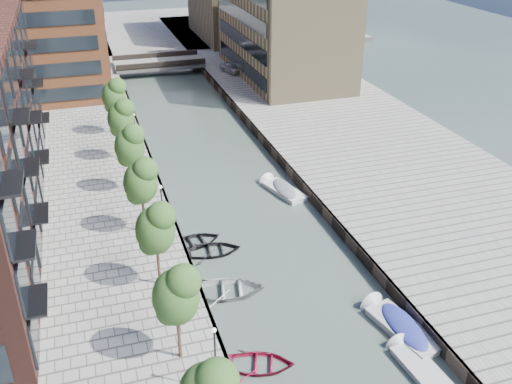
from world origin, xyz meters
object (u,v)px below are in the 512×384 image
tree_5 (121,117)px  tree_1 (176,293)px  sloop_2 (260,367)px  motorboat_2 (416,365)px  bridge (159,63)px  sloop_4 (195,244)px  tree_3 (140,180)px  sloop_3 (228,294)px  sloop_1 (213,253)px  tree_2 (155,227)px  car (231,68)px  motorboat_3 (398,325)px  motorboat_4 (281,189)px  tree_6 (114,95)px  tree_4 (129,144)px

tree_5 → tree_1: bearing=-90.0°
sloop_2 → motorboat_2: bearing=-88.1°
bridge → tree_1: bearing=-97.9°
sloop_4 → tree_3: bearing=56.9°
sloop_3 → sloop_2: bearing=-169.6°
sloop_1 → sloop_2: 12.09m
sloop_2 → sloop_4: (-0.81, 13.65, 0.00)m
tree_2 → sloop_1: bearing=41.3°
tree_5 → car: tree_5 is taller
sloop_3 → tree_1: bearing=154.5°
tree_5 → sloop_1: bearing=-75.3°
sloop_3 → motorboat_3: (9.08, -6.44, 0.23)m
car → sloop_3: bearing=-123.6°
tree_1 → sloop_2: bearing=-15.2°
sloop_1 → motorboat_4: size_ratio=0.80×
tree_6 → sloop_2: size_ratio=1.48×
tree_1 → motorboat_2: 14.24m
motorboat_3 → motorboat_2: bearing=-101.5°
tree_6 → car: (17.88, 19.13, -3.59)m
tree_1 → motorboat_3: tree_1 is taller
tree_1 → sloop_4: (3.44, 12.50, -5.31)m
tree_5 → car: 31.86m
tree_2 → car: tree_2 is taller
tree_4 → motorboat_2: 28.35m
tree_5 → motorboat_2: 34.64m
tree_2 → tree_3: (0.00, 7.00, 0.00)m
tree_5 → motorboat_2: size_ratio=1.24×
tree_6 → sloop_2: (4.25, -36.15, -5.31)m
motorboat_2 → tree_2: bearing=139.6°
tree_2 → car: size_ratio=1.41×
motorboat_2 → motorboat_4: size_ratio=0.90×
tree_4 → sloop_2: size_ratio=1.48×
car → tree_2: bearing=-128.6°
tree_3 → tree_5: size_ratio=1.00×
sloop_3 → motorboat_4: motorboat_4 is taller
car → motorboat_2: bearing=-112.9°
tree_3 → motorboat_4: 14.53m
sloop_1 → motorboat_2: size_ratio=0.89×
tree_5 → tree_6: size_ratio=1.00×
tree_4 → motorboat_2: tree_4 is taller
bridge → motorboat_2: size_ratio=2.72×
tree_5 → sloop_3: (4.27, -22.14, -5.31)m
tree_5 → sloop_2: tree_5 is taller
tree_2 → sloop_2: 10.62m
tree_1 → motorboat_4: size_ratio=1.11×
sloop_4 → motorboat_4: (9.30, 6.30, 0.21)m
tree_6 → tree_4: bearing=-90.0°
motorboat_4 → sloop_1: bearing=-136.4°
motorboat_4 → car: car is taller
tree_2 → tree_6: (0.00, 28.00, 0.00)m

